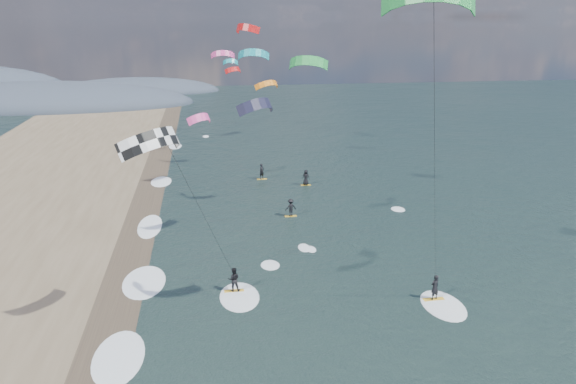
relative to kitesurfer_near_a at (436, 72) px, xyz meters
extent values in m
cube|color=#382D23|center=(-17.01, 5.34, -15.00)|extent=(3.00, 240.00, 0.00)
ellipsoid|color=#3D4756|center=(-45.01, 95.34, -15.01)|extent=(64.00, 24.00, 10.00)
ellipsoid|color=#3D4756|center=(-27.01, 115.34, -15.01)|extent=(40.00, 18.00, 7.00)
cube|color=gold|center=(3.17, 4.94, -14.98)|extent=(1.39, 0.42, 0.06)
imported|color=black|center=(3.17, 4.94, -14.09)|extent=(0.73, 0.61, 1.71)
ellipsoid|color=white|center=(3.47, 4.14, -15.01)|extent=(2.60, 4.20, 0.12)
cylinder|color=black|center=(1.17, 1.94, -5.05)|extent=(0.02, 0.02, 18.76)
cube|color=gold|center=(-9.54, 8.03, -14.98)|extent=(1.31, 0.40, 0.06)
imported|color=black|center=(-9.54, 8.03, -14.12)|extent=(0.84, 0.68, 1.66)
ellipsoid|color=white|center=(-9.24, 7.23, -15.01)|extent=(2.60, 4.20, 0.12)
cylinder|color=black|center=(-11.29, 5.03, -8.44)|extent=(0.02, 0.02, 12.62)
cube|color=gold|center=(-3.55, 22.03, -14.98)|extent=(1.10, 0.35, 0.05)
imported|color=black|center=(-3.55, 22.03, -14.14)|extent=(1.18, 0.86, 1.63)
cube|color=gold|center=(-0.39, 31.66, -14.98)|extent=(1.10, 0.35, 0.05)
imported|color=black|center=(-0.39, 31.66, -14.13)|extent=(0.95, 0.80, 1.66)
cube|color=gold|center=(-4.88, 34.70, -14.98)|extent=(1.10, 0.35, 0.05)
imported|color=black|center=(-4.88, 34.70, -14.09)|extent=(0.76, 0.70, 1.74)
ellipsoid|color=white|center=(-15.81, 1.34, -15.01)|extent=(2.40, 5.40, 0.11)
ellipsoid|color=white|center=(-15.81, 10.34, -15.01)|extent=(2.40, 5.40, 0.11)
ellipsoid|color=white|center=(-15.81, 21.34, -15.01)|extent=(2.40, 5.40, 0.11)
ellipsoid|color=white|center=(-15.81, 35.34, -15.01)|extent=(2.40, 5.40, 0.11)
ellipsoid|color=white|center=(-15.81, 53.34, -15.01)|extent=(2.40, 5.40, 0.11)
camera|label=1|loc=(-11.00, -25.83, 2.49)|focal=35.00mm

